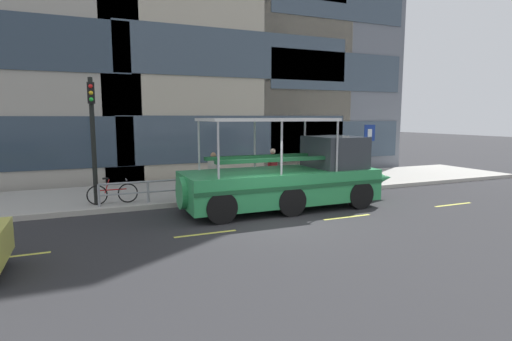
# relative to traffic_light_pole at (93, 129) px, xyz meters

# --- Properties ---
(ground_plane) EXTENTS (120.00, 120.00, 0.00)m
(ground_plane) POSITION_rel_traffic_light_pole_xyz_m (5.12, -3.92, -2.86)
(ground_plane) COLOR #2B2B2D
(sidewalk) EXTENTS (32.00, 4.80, 0.18)m
(sidewalk) POSITION_rel_traffic_light_pole_xyz_m (5.12, 1.68, -2.77)
(sidewalk) COLOR #A8A59E
(sidewalk) RESTS_ON ground_plane
(curb_edge) EXTENTS (32.00, 0.18, 0.18)m
(curb_edge) POSITION_rel_traffic_light_pole_xyz_m (5.12, -0.81, -2.77)
(curb_edge) COLOR #B2ADA3
(curb_edge) RESTS_ON ground_plane
(lane_centreline) EXTENTS (25.80, 0.12, 0.01)m
(lane_centreline) POSITION_rel_traffic_light_pole_xyz_m (5.12, -4.53, -2.86)
(lane_centreline) COLOR #DBD64C
(lane_centreline) RESTS_ON ground_plane
(curb_guardrail) EXTENTS (11.75, 0.09, 0.80)m
(curb_guardrail) POSITION_rel_traffic_light_pole_xyz_m (5.90, -0.47, -2.14)
(curb_guardrail) COLOR gray
(curb_guardrail) RESTS_ON sidewalk
(traffic_light_pole) EXTENTS (0.24, 0.46, 4.45)m
(traffic_light_pole) POSITION_rel_traffic_light_pole_xyz_m (0.00, 0.00, 0.00)
(traffic_light_pole) COLOR black
(traffic_light_pole) RESTS_ON sidewalk
(parking_sign) EXTENTS (0.60, 0.12, 2.73)m
(parking_sign) POSITION_rel_traffic_light_pole_xyz_m (12.05, 0.12, -0.83)
(parking_sign) COLOR #4C4F54
(parking_sign) RESTS_ON sidewalk
(leaned_bicycle) EXTENTS (1.74, 0.46, 0.96)m
(leaned_bicycle) POSITION_rel_traffic_light_pole_xyz_m (0.54, -0.20, -2.30)
(leaned_bicycle) COLOR black
(leaned_bicycle) RESTS_ON sidewalk
(duck_tour_boat) EXTENTS (8.69, 2.60, 3.22)m
(duck_tour_boat) POSITION_rel_traffic_light_pole_xyz_m (6.59, -2.51, -1.79)
(duck_tour_boat) COLOR #2D9351
(duck_tour_boat) RESTS_ON ground_plane
(pedestrian_near_bow) EXTENTS (0.40, 0.31, 1.63)m
(pedestrian_near_bow) POSITION_rel_traffic_light_pole_xyz_m (10.19, 1.10, -1.70)
(pedestrian_near_bow) COLOR #1E2338
(pedestrian_near_bow) RESTS_ON sidewalk
(pedestrian_mid_left) EXTENTS (0.50, 0.24, 1.73)m
(pedestrian_mid_left) POSITION_rel_traffic_light_pole_xyz_m (7.19, 0.46, -1.64)
(pedestrian_mid_left) COLOR black
(pedestrian_mid_left) RESTS_ON sidewalk
(pedestrian_mid_right) EXTENTS (0.42, 0.32, 1.68)m
(pedestrian_mid_right) POSITION_rel_traffic_light_pole_xyz_m (4.46, 0.29, -1.67)
(pedestrian_mid_right) COLOR #47423D
(pedestrian_mid_right) RESTS_ON sidewalk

